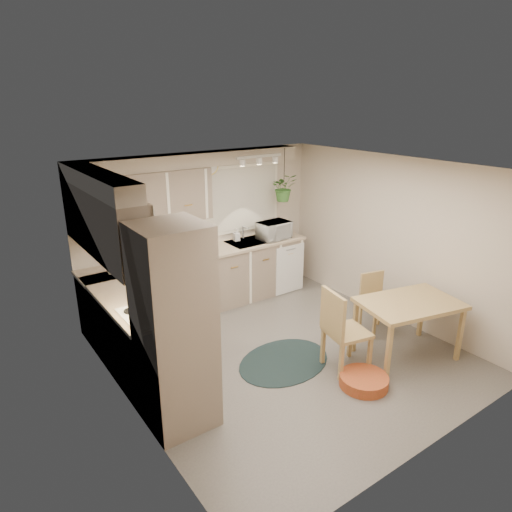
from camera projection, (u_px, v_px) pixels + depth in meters
name	position (u px, v px, depth m)	size (l,w,h in m)	color
floor	(284.00, 354.00, 5.93)	(4.20, 4.20, 0.00)	slate
ceiling	(289.00, 168.00, 5.14)	(4.20, 4.20, 0.00)	silver
wall_back	(202.00, 229.00, 7.15)	(4.00, 0.04, 2.40)	beige
wall_front	(439.00, 338.00, 3.91)	(4.00, 0.04, 2.40)	beige
wall_left	(126.00, 310.00, 4.45)	(0.04, 4.20, 2.40)	beige
wall_right	(394.00, 239.00, 6.62)	(0.04, 4.20, 2.40)	beige
base_cab_left	(130.00, 333.00, 5.53)	(0.60, 1.85, 0.90)	gray
base_cab_back	(202.00, 282.00, 7.06)	(3.60, 0.60, 0.90)	gray
counter_left	(128.00, 298.00, 5.38)	(0.64, 1.89, 0.04)	#C3B08E
counter_back	(201.00, 253.00, 6.90)	(3.64, 0.64, 0.04)	#C3B08E
oven_stack	(174.00, 329.00, 4.38)	(0.65, 0.65, 2.10)	gray
wall_oven_face	(204.00, 320.00, 4.56)	(0.02, 0.56, 0.58)	silver
upper_cab_left	(104.00, 223.00, 5.10)	(0.35, 2.00, 0.75)	gray
upper_cab_back	(143.00, 199.00, 6.27)	(2.00, 0.35, 0.75)	gray
soffit_left	(97.00, 181.00, 4.93)	(0.30, 2.00, 0.20)	beige
soffit_back	(192.00, 160.00, 6.56)	(3.60, 0.30, 0.20)	beige
cooktop	(147.00, 313.00, 4.94)	(0.52, 0.58, 0.02)	silver
range_hood	(142.00, 275.00, 4.77)	(0.40, 0.60, 0.14)	silver
window_blinds	(240.00, 199.00, 7.38)	(1.40, 0.02, 1.00)	white
window_frame	(240.00, 199.00, 7.39)	(1.50, 0.02, 1.10)	white
sink	(250.00, 244.00, 7.40)	(0.70, 0.48, 0.10)	#9B9EA2
dishwasher_front	(290.00, 269.00, 7.65)	(0.58, 0.01, 0.83)	silver
track_light_bar	(259.00, 156.00, 6.74)	(0.80, 0.04, 0.04)	silver
wall_clock	(210.00, 165.00, 6.89)	(0.30, 0.30, 0.03)	gold
dining_table	(407.00, 329.00, 5.78)	(1.21, 0.81, 0.76)	tan
chair_left	(347.00, 330.00, 5.46)	(0.49, 0.49, 1.05)	tan
chair_back	(378.00, 304.00, 6.36)	(0.39, 0.39, 0.84)	tan
braided_rug	(284.00, 361.00, 5.75)	(1.27, 0.96, 0.01)	black
pet_bed	(364.00, 381.00, 5.26)	(0.56, 0.56, 0.13)	#BD4025
microwave	(274.00, 228.00, 7.48)	(0.52, 0.29, 0.35)	silver
soap_bottle	(236.00, 238.00, 7.40)	(0.09, 0.21, 0.10)	silver
hanging_plant	(284.00, 191.00, 7.38)	(0.40, 0.45, 0.35)	#386B2B
coffee_maker	(144.00, 254.00, 6.36)	(0.17, 0.21, 0.30)	black
toaster	(171.00, 252.00, 6.63)	(0.29, 0.17, 0.18)	#9B9EA2
knife_block	(180.00, 248.00, 6.73)	(0.10, 0.10, 0.21)	tan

